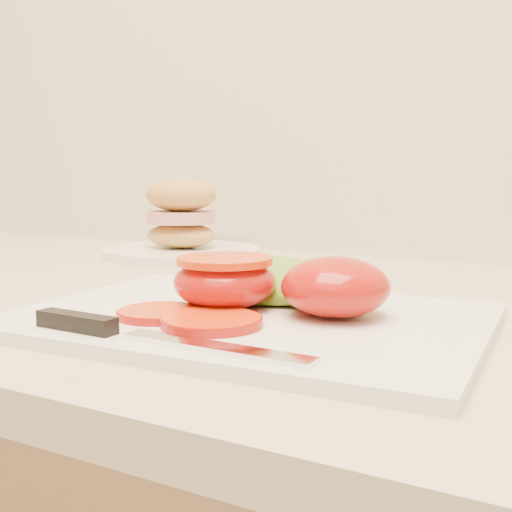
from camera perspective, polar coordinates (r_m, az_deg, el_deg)
The scene contains 9 objects.
cutting_board at distance 0.52m, azimuth -0.54°, elevation -5.65°, with size 0.36×0.26×0.01m, color white.
tomato_half_dome at distance 0.50m, azimuth 7.07°, elevation -2.72°, with size 0.09×0.09×0.05m, color red.
tomato_half_cut at distance 0.53m, azimuth -2.78°, elevation -2.17°, with size 0.09×0.09×0.04m.
tomato_slice_0 at distance 0.47m, azimuth -3.95°, elevation -5.81°, with size 0.07×0.07×0.01m, color #E2440B.
tomato_slice_1 at distance 0.51m, azimuth -8.58°, elevation -5.03°, with size 0.06×0.06×0.01m, color #E2440B.
lettuce_leaf_0 at distance 0.58m, azimuth 1.45°, elevation -2.16°, with size 0.15×0.10×0.03m, color #7BA42B.
lettuce_leaf_1 at distance 0.57m, azimuth 5.79°, elevation -2.73°, with size 0.10×0.07×0.02m, color #7BA42B.
knife at distance 0.45m, azimuth -11.38°, elevation -6.56°, with size 0.22×0.02×0.01m.
sandwich_plate at distance 0.94m, azimuth -6.66°, elevation 2.45°, with size 0.23×0.23×0.11m.
Camera 1 is at (-0.02, 1.11, 1.05)m, focal length 45.00 mm.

